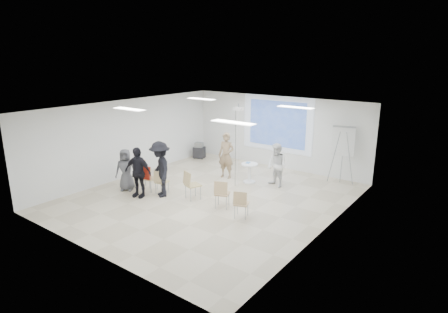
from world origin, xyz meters
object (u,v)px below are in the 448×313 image
Objects in this scene: player_left at (226,152)px; audience_left at (138,169)px; pedestal_table at (249,172)px; chair_center at (191,183)px; chair_far_left at (141,169)px; chair_left_inner at (161,180)px; audience_outer at (126,167)px; av_cart at (199,151)px; laptop at (162,181)px; audience_mid at (160,166)px; chair_left_mid at (148,177)px; player_right at (277,163)px; chair_right_inner at (222,192)px; chair_right_far at (241,202)px; flipchart_easel at (343,141)px.

player_left is 3.57m from audience_left.
pedestal_table is 2.65m from chair_center.
pedestal_table is 3.97m from chair_far_left.
chair_left_inner is 0.50× the size of audience_outer.
audience_outer is at bearing 154.74° from audience_left.
av_cart is (-1.96, 4.32, -0.15)m from chair_left_inner.
pedestal_table is at bearing 97.00° from chair_center.
player_left reaches higher than chair_center.
av_cart reaches higher than laptop.
chair_left_mid is at bearing -152.66° from audience_mid.
chair_left_mid is at bearing -117.36° from player_right.
player_right is at bearing 9.88° from chair_far_left.
pedestal_table is 2.48× the size of laptop.
laptop is at bearing -10.45° from audience_outer.
audience_outer reaches higher than pedestal_table.
chair_left_mid is at bearing 163.36° from chair_right_inner.
audience_outer is at bearing -98.84° from av_cart.
chair_right_far is (4.55, -0.24, -0.08)m from chair_far_left.
chair_right_far is 4.59m from audience_outer.
chair_left_inner is 6.66m from flipchart_easel.
laptop is at bearing 44.19° from audience_left.
player_right reaches higher than pedestal_table.
chair_right_inner reaches higher than chair_left_inner.
audience_mid is at bearing -140.38° from chair_center.
pedestal_table is 3.42m from audience_mid.
av_cart is (-3.11, 4.08, -0.23)m from chair_center.
chair_left_inner is 0.60m from audience_mid.
laptop is (1.25, -0.16, -0.14)m from chair_far_left.
audience_left is (0.82, -0.85, 0.39)m from chair_far_left.
flipchart_easel is (1.73, 1.74, 0.71)m from player_right.
chair_right_far is 3.22m from audience_mid.
chair_left_mid is 0.54× the size of audience_outer.
pedestal_table is 3.57m from flipchart_easel.
chair_left_mid is 1.09× the size of chair_left_inner.
audience_mid reaches higher than laptop.
pedestal_table is at bearing 47.53° from chair_left_inner.
laptop is 4.65m from av_cart.
chair_center is 2.16m from chair_right_far.
chair_right_inner is at bearing -130.12° from flipchart_easel.
player_left is 4.32m from flipchart_easel.
chair_center is 0.45× the size of flipchart_easel.
chair_right_far reaches higher than pedestal_table.
audience_outer is at bearing -143.89° from chair_center.
audience_left is 7.33m from flipchart_easel.
av_cart is (-1.52, 4.91, -0.64)m from audience_left.
chair_left_inner is at bearing -14.26° from audience_outer.
player_right reaches higher than chair_right_far.
chair_right_inner is at bearing -3.93° from chair_left_inner.
player_left is 3.24m from chair_far_left.
audience_outer reaches higher than chair_far_left.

